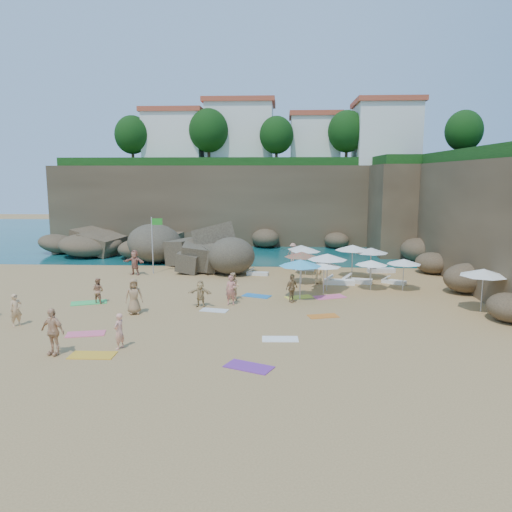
{
  "coord_description": "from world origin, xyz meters",
  "views": [
    {
      "loc": [
        3.66,
        -28.31,
        7.15
      ],
      "look_at": [
        2.0,
        3.0,
        2.0
      ],
      "focal_mm": 35.0,
      "sensor_mm": 36.0,
      "label": 1
    }
  ],
  "objects_px": {
    "parasol_2": "(353,248)",
    "person_stand_0": "(16,310)",
    "person_stand_5": "(135,262)",
    "parasol_1": "(306,249)",
    "lounger_0": "(258,274)",
    "person_stand_3": "(292,288)",
    "person_stand_4": "(318,273)",
    "person_stand_1": "(98,291)",
    "person_stand_2": "(293,253)",
    "person_stand_6": "(119,331)",
    "rock_outcrop": "(189,268)",
    "flag_pole": "(154,238)",
    "parasol_0": "(301,247)"
  },
  "relations": [
    {
      "from": "person_stand_3",
      "to": "person_stand_4",
      "type": "bearing_deg",
      "value": 19.35
    },
    {
      "from": "person_stand_2",
      "to": "person_stand_3",
      "type": "distance_m",
      "value": 13.06
    },
    {
      "from": "rock_outcrop",
      "to": "person_stand_2",
      "type": "height_order",
      "value": "rock_outcrop"
    },
    {
      "from": "person_stand_1",
      "to": "person_stand_4",
      "type": "distance_m",
      "value": 13.9
    },
    {
      "from": "rock_outcrop",
      "to": "flag_pole",
      "type": "bearing_deg",
      "value": -128.74
    },
    {
      "from": "rock_outcrop",
      "to": "person_stand_4",
      "type": "xyz_separation_m",
      "value": [
        9.62,
        -5.29,
        0.73
      ]
    },
    {
      "from": "flag_pole",
      "to": "lounger_0",
      "type": "xyz_separation_m",
      "value": [
        7.5,
        -0.19,
        -2.52
      ]
    },
    {
      "from": "person_stand_3",
      "to": "person_stand_6",
      "type": "bearing_deg",
      "value": 177.49
    },
    {
      "from": "rock_outcrop",
      "to": "person_stand_1",
      "type": "height_order",
      "value": "rock_outcrop"
    },
    {
      "from": "lounger_0",
      "to": "person_stand_6",
      "type": "distance_m",
      "value": 16.31
    },
    {
      "from": "person_stand_1",
      "to": "parasol_1",
      "type": "bearing_deg",
      "value": -129.5
    },
    {
      "from": "parasol_1",
      "to": "person_stand_2",
      "type": "height_order",
      "value": "parasol_1"
    },
    {
      "from": "person_stand_6",
      "to": "person_stand_0",
      "type": "bearing_deg",
      "value": -95.55
    },
    {
      "from": "person_stand_2",
      "to": "person_stand_5",
      "type": "distance_m",
      "value": 12.87
    },
    {
      "from": "flag_pole",
      "to": "parasol_2",
      "type": "xyz_separation_m",
      "value": [
        14.12,
        -0.71,
        -0.51
      ]
    },
    {
      "from": "flag_pole",
      "to": "parasol_0",
      "type": "distance_m",
      "value": 10.8
    },
    {
      "from": "parasol_2",
      "to": "parasol_0",
      "type": "bearing_deg",
      "value": 146.36
    },
    {
      "from": "flag_pole",
      "to": "person_stand_6",
      "type": "distance_m",
      "value": 16.03
    },
    {
      "from": "parasol_1",
      "to": "parasol_2",
      "type": "bearing_deg",
      "value": -16.3
    },
    {
      "from": "person_stand_0",
      "to": "person_stand_4",
      "type": "height_order",
      "value": "person_stand_0"
    },
    {
      "from": "person_stand_0",
      "to": "person_stand_1",
      "type": "relative_size",
      "value": 1.09
    },
    {
      "from": "parasol_2",
      "to": "lounger_0",
      "type": "distance_m",
      "value": 6.94
    },
    {
      "from": "parasol_2",
      "to": "flag_pole",
      "type": "bearing_deg",
      "value": 177.1
    },
    {
      "from": "person_stand_2",
      "to": "person_stand_3",
      "type": "relative_size",
      "value": 0.97
    },
    {
      "from": "person_stand_4",
      "to": "person_stand_0",
      "type": "bearing_deg",
      "value": -118.08
    },
    {
      "from": "flag_pole",
      "to": "person_stand_0",
      "type": "xyz_separation_m",
      "value": [
        -3.37,
        -12.91,
        -1.85
      ]
    },
    {
      "from": "rock_outcrop",
      "to": "parasol_0",
      "type": "relative_size",
      "value": 3.89
    },
    {
      "from": "person_stand_0",
      "to": "person_stand_1",
      "type": "distance_m",
      "value": 4.97
    },
    {
      "from": "parasol_2",
      "to": "person_stand_0",
      "type": "distance_m",
      "value": 21.36
    },
    {
      "from": "lounger_0",
      "to": "person_stand_5",
      "type": "bearing_deg",
      "value": -168.87
    },
    {
      "from": "person_stand_4",
      "to": "lounger_0",
      "type": "bearing_deg",
      "value": 175.7
    },
    {
      "from": "parasol_2",
      "to": "parasol_1",
      "type": "bearing_deg",
      "value": 163.7
    },
    {
      "from": "parasol_0",
      "to": "lounger_0",
      "type": "bearing_deg",
      "value": -150.44
    },
    {
      "from": "rock_outcrop",
      "to": "person_stand_0",
      "type": "xyz_separation_m",
      "value": [
        -5.38,
        -15.41,
        0.78
      ]
    },
    {
      "from": "rock_outcrop",
      "to": "person_stand_6",
      "type": "bearing_deg",
      "value": -88.34
    },
    {
      "from": "person_stand_4",
      "to": "rock_outcrop",
      "type": "bearing_deg",
      "value": 179.11
    },
    {
      "from": "parasol_0",
      "to": "person_stand_1",
      "type": "distance_m",
      "value": 15.49
    },
    {
      "from": "person_stand_1",
      "to": "person_stand_3",
      "type": "xyz_separation_m",
      "value": [
        10.84,
        0.8,
        0.09
      ]
    },
    {
      "from": "lounger_0",
      "to": "person_stand_6",
      "type": "xyz_separation_m",
      "value": [
        -4.97,
        -15.53,
        0.63
      ]
    },
    {
      "from": "person_stand_0",
      "to": "flag_pole",
      "type": "bearing_deg",
      "value": 25.54
    },
    {
      "from": "person_stand_5",
      "to": "person_stand_0",
      "type": "bearing_deg",
      "value": -84.8
    },
    {
      "from": "rock_outcrop",
      "to": "person_stand_0",
      "type": "bearing_deg",
      "value": -109.24
    },
    {
      "from": "person_stand_2",
      "to": "person_stand_6",
      "type": "xyz_separation_m",
      "value": [
        -7.59,
        -21.06,
        -0.03
      ]
    },
    {
      "from": "person_stand_2",
      "to": "person_stand_4",
      "type": "relative_size",
      "value": 1.08
    },
    {
      "from": "parasol_1",
      "to": "lounger_0",
      "type": "distance_m",
      "value": 3.86
    },
    {
      "from": "parasol_0",
      "to": "parasol_1",
      "type": "relative_size",
      "value": 0.97
    },
    {
      "from": "flag_pole",
      "to": "person_stand_0",
      "type": "bearing_deg",
      "value": -104.64
    },
    {
      "from": "flag_pole",
      "to": "person_stand_2",
      "type": "xyz_separation_m",
      "value": [
        10.12,
        5.34,
        -1.85
      ]
    },
    {
      "from": "parasol_1",
      "to": "person_stand_4",
      "type": "relative_size",
      "value": 1.45
    },
    {
      "from": "parasol_0",
      "to": "parasol_1",
      "type": "height_order",
      "value": "parasol_1"
    }
  ]
}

